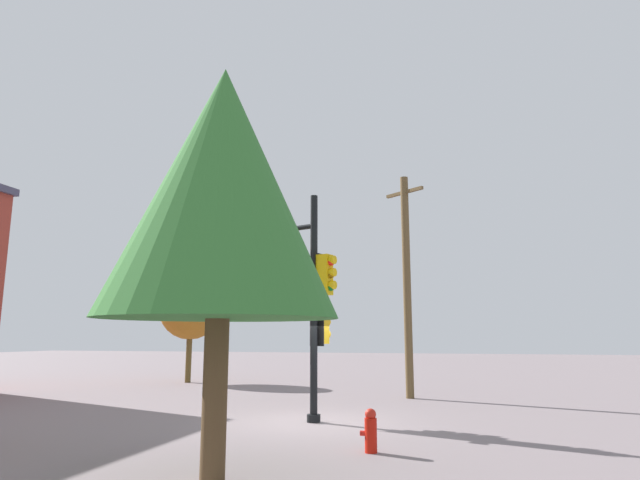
% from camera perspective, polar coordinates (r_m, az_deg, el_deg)
% --- Properties ---
extents(ground_plane, '(120.00, 120.00, 0.00)m').
position_cam_1_polar(ground_plane, '(14.92, -0.68, -18.74)').
color(ground_plane, slate).
extents(signal_pole_assembly, '(4.60, 1.97, 6.14)m').
position_cam_1_polar(signal_pole_assembly, '(15.63, -4.25, -3.84)').
color(signal_pole_assembly, black).
rests_on(signal_pole_assembly, ground_plane).
extents(utility_pole, '(1.54, 1.14, 8.35)m').
position_cam_1_polar(utility_pole, '(20.67, 9.18, -4.29)').
color(utility_pole, brown).
rests_on(utility_pole, ground_plane).
extents(fire_hydrant, '(0.33, 0.24, 0.83)m').
position_cam_1_polar(fire_hydrant, '(11.17, 5.38, -19.46)').
color(fire_hydrant, red).
rests_on(fire_hydrant, ground_plane).
extents(tree_near, '(3.95, 3.95, 6.90)m').
position_cam_1_polar(tree_near, '(9.34, -10.37, 5.27)').
color(tree_near, brown).
rests_on(tree_near, ground_plane).
extents(tree_mid, '(3.11, 3.11, 5.17)m').
position_cam_1_polar(tree_mid, '(27.93, -13.53, -7.06)').
color(tree_mid, brown).
rests_on(tree_mid, ground_plane).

